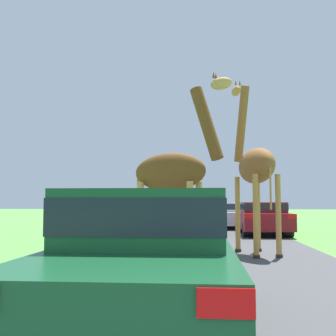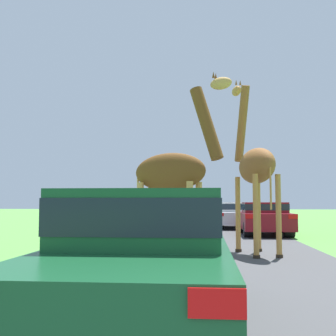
{
  "view_description": "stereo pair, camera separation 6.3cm",
  "coord_description": "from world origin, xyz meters",
  "px_view_note": "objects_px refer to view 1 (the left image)",
  "views": [
    {
      "loc": [
        0.21,
        0.99,
        1.42
      ],
      "look_at": [
        -0.71,
        11.71,
        2.28
      ],
      "focal_mm": 45.0,
      "sensor_mm": 36.0,
      "label": 1
    },
    {
      "loc": [
        0.27,
        1.0,
        1.42
      ],
      "look_at": [
        -0.71,
        11.71,
        2.28
      ],
      "focal_mm": 45.0,
      "sensor_mm": 36.0,
      "label": 2
    }
  ],
  "objects_px": {
    "car_queue_right": "(233,214)",
    "car_far_ahead": "(263,217)",
    "car_queue_left": "(216,212)",
    "car_lead_maroon": "(149,256)",
    "car_verge_right": "(147,221)",
    "giraffe_near_road": "(175,171)",
    "giraffe_companion": "(254,165)"
  },
  "relations": [
    {
      "from": "giraffe_companion",
      "to": "car_far_ahead",
      "type": "bearing_deg",
      "value": 65.54
    },
    {
      "from": "giraffe_companion",
      "to": "car_queue_right",
      "type": "xyz_separation_m",
      "value": [
        0.14,
        11.36,
        -1.69
      ]
    },
    {
      "from": "giraffe_near_road",
      "to": "car_verge_right",
      "type": "relative_size",
      "value": 1.04
    },
    {
      "from": "car_lead_maroon",
      "to": "giraffe_near_road",
      "type": "bearing_deg",
      "value": 91.18
    },
    {
      "from": "car_far_ahead",
      "to": "car_queue_right",
      "type": "bearing_deg",
      "value": 102.3
    },
    {
      "from": "car_verge_right",
      "to": "car_far_ahead",
      "type": "bearing_deg",
      "value": 25.75
    },
    {
      "from": "car_queue_right",
      "to": "giraffe_near_road",
      "type": "bearing_deg",
      "value": -100.38
    },
    {
      "from": "giraffe_near_road",
      "to": "car_far_ahead",
      "type": "bearing_deg",
      "value": -176.36
    },
    {
      "from": "giraffe_near_road",
      "to": "car_lead_maroon",
      "type": "distance_m",
      "value": 6.08
    },
    {
      "from": "giraffe_companion",
      "to": "car_queue_right",
      "type": "distance_m",
      "value": 11.49
    },
    {
      "from": "car_queue_right",
      "to": "giraffe_companion",
      "type": "bearing_deg",
      "value": -90.73
    },
    {
      "from": "car_queue_left",
      "to": "car_verge_right",
      "type": "bearing_deg",
      "value": -103.88
    },
    {
      "from": "car_far_ahead",
      "to": "car_verge_right",
      "type": "height_order",
      "value": "car_far_ahead"
    },
    {
      "from": "car_queue_right",
      "to": "car_far_ahead",
      "type": "bearing_deg",
      "value": -77.7
    },
    {
      "from": "car_lead_maroon",
      "to": "car_verge_right",
      "type": "distance_m",
      "value": 11.6
    },
    {
      "from": "giraffe_near_road",
      "to": "giraffe_companion",
      "type": "xyz_separation_m",
      "value": [
        2.14,
        1.09,
        0.23
      ]
    },
    {
      "from": "car_lead_maroon",
      "to": "car_far_ahead",
      "type": "xyz_separation_m",
      "value": [
        3.16,
        13.78,
        -0.07
      ]
    },
    {
      "from": "car_far_ahead",
      "to": "giraffe_companion",
      "type": "bearing_deg",
      "value": -99.63
    },
    {
      "from": "giraffe_near_road",
      "to": "car_queue_right",
      "type": "height_order",
      "value": "giraffe_near_road"
    },
    {
      "from": "car_queue_right",
      "to": "car_verge_right",
      "type": "bearing_deg",
      "value": -118.47
    },
    {
      "from": "giraffe_near_road",
      "to": "car_queue_left",
      "type": "relative_size",
      "value": 0.98
    },
    {
      "from": "car_lead_maroon",
      "to": "car_verge_right",
      "type": "relative_size",
      "value": 1.06
    },
    {
      "from": "car_lead_maroon",
      "to": "car_far_ahead",
      "type": "height_order",
      "value": "car_lead_maroon"
    },
    {
      "from": "giraffe_near_road",
      "to": "giraffe_companion",
      "type": "height_order",
      "value": "giraffe_companion"
    },
    {
      "from": "car_lead_maroon",
      "to": "car_verge_right",
      "type": "bearing_deg",
      "value": 97.81
    },
    {
      "from": "car_queue_right",
      "to": "car_queue_left",
      "type": "bearing_deg",
      "value": 97.82
    },
    {
      "from": "car_lead_maroon",
      "to": "car_far_ahead",
      "type": "bearing_deg",
      "value": 77.08
    },
    {
      "from": "giraffe_companion",
      "to": "car_far_ahead",
      "type": "relative_size",
      "value": 1.3
    },
    {
      "from": "car_queue_right",
      "to": "car_verge_right",
      "type": "distance_m",
      "value": 7.83
    },
    {
      "from": "car_queue_right",
      "to": "car_far_ahead",
      "type": "height_order",
      "value": "car_far_ahead"
    },
    {
      "from": "car_queue_left",
      "to": "car_lead_maroon",
      "type": "bearing_deg",
      "value": -93.46
    },
    {
      "from": "car_queue_left",
      "to": "car_verge_right",
      "type": "height_order",
      "value": "car_queue_left"
    }
  ]
}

